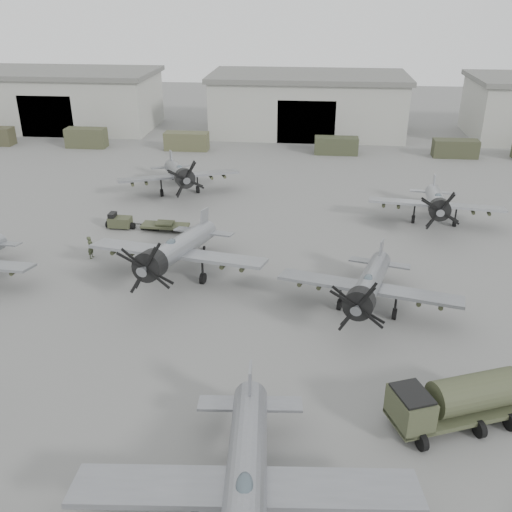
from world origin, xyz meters
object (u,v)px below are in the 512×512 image
(aircraft_mid_1, at_px, (175,251))
(aircraft_near_1, at_px, (245,489))
(aircraft_far_0, at_px, (179,174))
(aircraft_far_1, at_px, (436,202))
(aircraft_mid_2, at_px, (369,285))
(ground_crew, at_px, (91,247))
(tug_trailer, at_px, (137,223))
(fuel_tanker, at_px, (457,399))

(aircraft_mid_1, bearing_deg, aircraft_near_1, -59.72)
(aircraft_far_0, height_order, aircraft_far_1, aircraft_far_0)
(aircraft_mid_2, distance_m, aircraft_far_1, 18.60)
(aircraft_far_1, height_order, ground_crew, aircraft_far_1)
(aircraft_far_0, xyz_separation_m, tug_trailer, (-1.80, -9.80, -1.78))
(aircraft_far_0, height_order, fuel_tanker, aircraft_far_0)
(aircraft_mid_2, bearing_deg, aircraft_near_1, -94.97)
(aircraft_mid_2, height_order, aircraft_far_1, aircraft_mid_2)
(aircraft_near_1, distance_m, aircraft_far_1, 37.53)
(aircraft_near_1, relative_size, aircraft_far_1, 1.13)
(fuel_tanker, bearing_deg, tug_trailer, 113.12)
(aircraft_near_1, height_order, aircraft_far_1, aircraft_near_1)
(aircraft_near_1, height_order, tug_trailer, aircraft_near_1)
(aircraft_mid_2, distance_m, tug_trailer, 23.93)
(aircraft_far_0, xyz_separation_m, fuel_tanker, (21.71, -33.40, -0.79))
(aircraft_far_0, distance_m, fuel_tanker, 39.84)
(aircraft_mid_2, distance_m, fuel_tanker, 11.02)
(aircraft_mid_1, relative_size, aircraft_far_0, 1.09)
(aircraft_far_0, bearing_deg, fuel_tanker, -78.81)
(aircraft_mid_1, xyz_separation_m, aircraft_far_1, (21.42, 13.43, -0.24))
(ground_crew, bearing_deg, aircraft_near_1, -144.03)
(aircraft_far_1, distance_m, ground_crew, 31.06)
(aircraft_far_1, height_order, fuel_tanker, aircraft_far_1)
(aircraft_far_1, relative_size, ground_crew, 6.53)
(aircraft_near_1, height_order, ground_crew, aircraft_near_1)
(aircraft_far_0, distance_m, aircraft_far_1, 26.23)
(fuel_tanker, distance_m, ground_crew, 30.74)
(aircraft_mid_1, height_order, aircraft_far_1, aircraft_mid_1)
(aircraft_far_1, relative_size, tug_trailer, 1.66)
(aircraft_far_1, height_order, tug_trailer, aircraft_far_1)
(aircraft_far_0, relative_size, fuel_tanker, 1.73)
(aircraft_mid_2, xyz_separation_m, aircraft_far_1, (7.46, 17.04, -0.00))
(tug_trailer, bearing_deg, ground_crew, -104.64)
(fuel_tanker, bearing_deg, ground_crew, 124.21)
(aircraft_mid_1, height_order, tug_trailer, aircraft_mid_1)
(tug_trailer, distance_m, ground_crew, 6.71)
(aircraft_mid_1, bearing_deg, aircraft_far_1, 42.37)
(tug_trailer, bearing_deg, aircraft_far_0, 81.98)
(aircraft_mid_2, bearing_deg, aircraft_far_1, 80.17)
(aircraft_far_0, bearing_deg, tug_trailer, -122.25)
(ground_crew, bearing_deg, aircraft_mid_1, -108.55)
(ground_crew, bearing_deg, fuel_tanker, -120.48)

